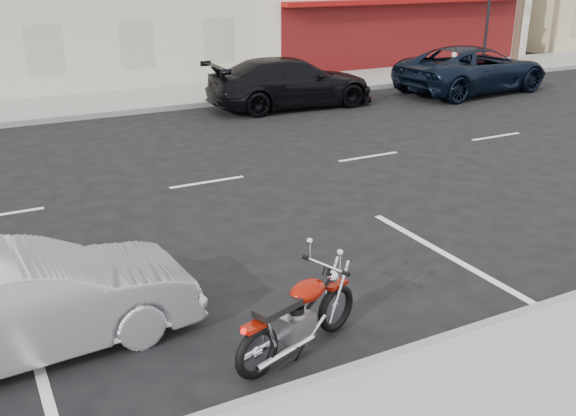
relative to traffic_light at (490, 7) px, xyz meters
name	(u,v)px	position (x,y,z in m)	size (l,w,h in m)	color
ground	(293,169)	(-13.50, -8.33, -2.56)	(120.00, 120.00, 0.00)	black
sidewalk_far	(7,112)	(-18.50, 0.37, -2.48)	(80.00, 3.40, 0.15)	gray
curb_far	(13,124)	(-18.50, -1.33, -2.48)	(80.00, 0.12, 0.16)	gray
traffic_light	(490,7)	(0.00, 0.00, 0.00)	(0.26, 0.30, 3.80)	black
fire_hydrant	(454,60)	(-1.50, 0.17, -2.03)	(0.20, 0.20, 0.72)	beige
motorcycle	(337,297)	(-16.14, -14.40, -2.12)	(1.86, 0.85, 0.97)	black
sedan_silver	(28,303)	(-19.48, -13.18, -1.93)	(1.33, 3.81, 1.25)	#A7A8AE
suv_far	(473,69)	(-3.73, -3.31, -1.76)	(2.63, 5.70, 1.58)	black
car_far	(291,82)	(-10.49, -2.58, -1.79)	(2.14, 5.27, 1.53)	black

